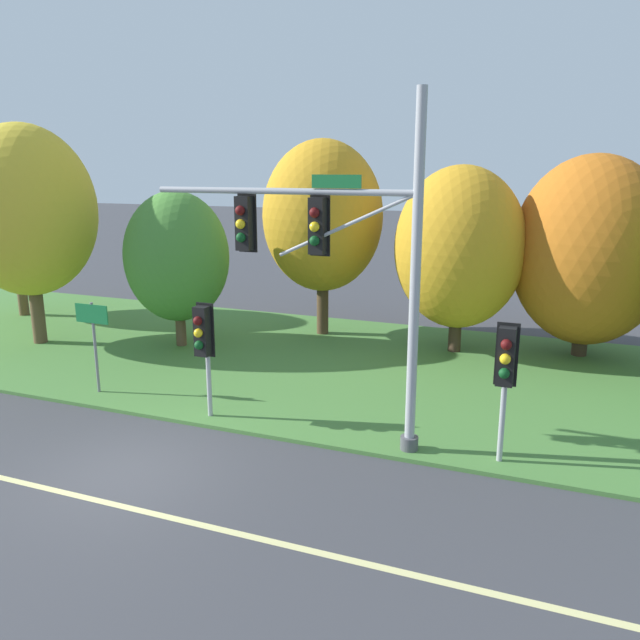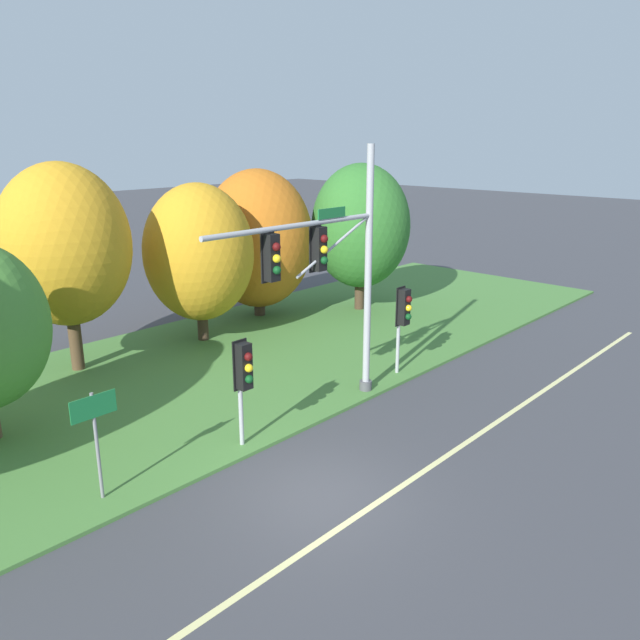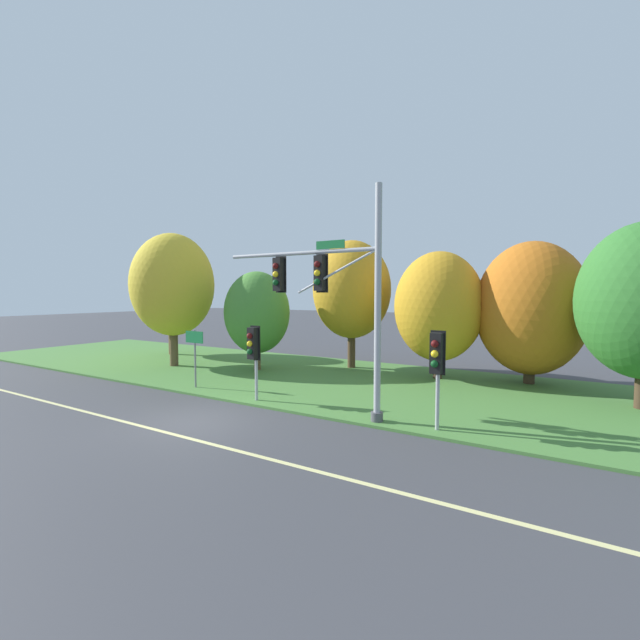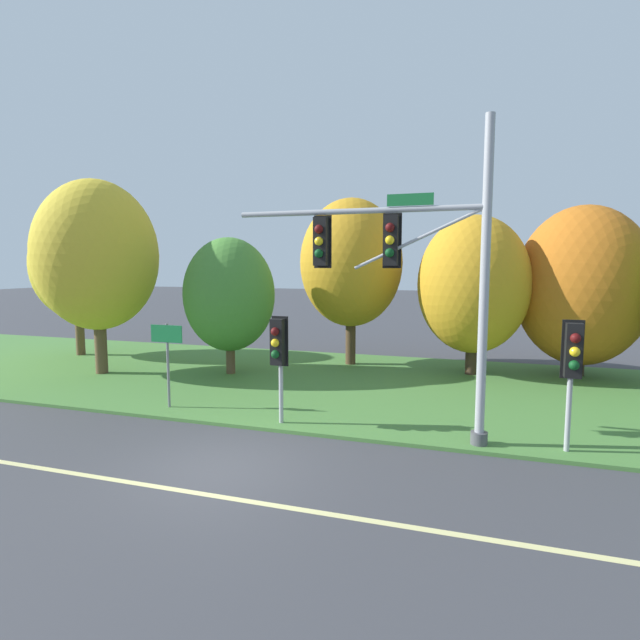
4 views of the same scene
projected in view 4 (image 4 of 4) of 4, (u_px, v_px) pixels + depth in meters
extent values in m
plane|color=#3D3D42|center=(217.00, 468.00, 10.79)|extent=(160.00, 160.00, 0.00)
cube|color=beige|center=(186.00, 491.00, 9.66)|extent=(36.00, 0.16, 0.01)
cube|color=#477A38|center=(329.00, 382.00, 18.59)|extent=(48.00, 11.50, 0.10)
cylinder|color=#9EA0A5|center=(484.00, 284.00, 11.53)|extent=(0.22, 0.22, 7.65)
cylinder|color=#4C4C51|center=(479.00, 438.00, 11.93)|extent=(0.40, 0.40, 0.30)
cylinder|color=#9EA0A5|center=(355.00, 211.00, 12.29)|extent=(6.17, 0.14, 0.14)
cylinder|color=#9EA0A5|center=(418.00, 239.00, 11.89)|extent=(3.12, 0.08, 1.47)
cube|color=black|center=(391.00, 240.00, 12.09)|extent=(0.34, 0.28, 1.22)
cube|color=black|center=(392.00, 241.00, 12.24)|extent=(0.46, 0.04, 1.34)
sphere|color=#4C0C0C|center=(390.00, 227.00, 11.89)|extent=(0.22, 0.22, 0.22)
sphere|color=yellow|center=(390.00, 240.00, 11.92)|extent=(0.22, 0.22, 0.22)
sphere|color=#0C4219|center=(390.00, 253.00, 11.95)|extent=(0.22, 0.22, 0.22)
cube|color=black|center=(321.00, 242.00, 12.64)|extent=(0.34, 0.28, 1.22)
cube|color=black|center=(323.00, 242.00, 12.79)|extent=(0.46, 0.04, 1.34)
sphere|color=#4C0C0C|center=(319.00, 229.00, 12.44)|extent=(0.22, 0.22, 0.22)
sphere|color=yellow|center=(319.00, 241.00, 12.47)|extent=(0.22, 0.22, 0.22)
sphere|color=#0C4219|center=(319.00, 253.00, 12.50)|extent=(0.22, 0.22, 0.22)
cube|color=#196B33|center=(410.00, 200.00, 11.80)|extent=(1.10, 0.04, 0.28)
cylinder|color=#9EA0A5|center=(570.00, 389.00, 11.35)|extent=(0.12, 0.12, 2.94)
cube|color=black|center=(573.00, 350.00, 11.06)|extent=(0.34, 0.28, 1.22)
cube|color=black|center=(572.00, 349.00, 11.21)|extent=(0.46, 0.04, 1.34)
sphere|color=#4C0C0C|center=(576.00, 338.00, 10.86)|extent=(0.22, 0.22, 0.22)
sphere|color=yellow|center=(575.00, 352.00, 10.89)|extent=(0.22, 0.22, 0.22)
sphere|color=#0C4219|center=(574.00, 365.00, 10.93)|extent=(0.22, 0.22, 0.22)
cylinder|color=#9EA0A5|center=(281.00, 372.00, 13.43)|extent=(0.12, 0.12, 2.81)
cube|color=black|center=(278.00, 342.00, 13.15)|extent=(0.34, 0.28, 1.22)
cube|color=black|center=(280.00, 341.00, 13.30)|extent=(0.46, 0.04, 1.34)
sphere|color=#4C0C0C|center=(275.00, 332.00, 12.95)|extent=(0.22, 0.22, 0.22)
sphere|color=yellow|center=(275.00, 343.00, 12.98)|extent=(0.22, 0.22, 0.22)
sphere|color=#0C4219|center=(275.00, 354.00, 13.02)|extent=(0.22, 0.22, 0.22)
cylinder|color=slate|center=(168.00, 365.00, 14.96)|extent=(0.08, 0.08, 2.55)
cube|color=#197238|center=(166.00, 334.00, 14.82)|extent=(1.06, 0.03, 0.52)
cylinder|color=brown|center=(79.00, 322.00, 23.80)|extent=(0.41, 0.41, 3.17)
ellipsoid|color=gold|center=(76.00, 265.00, 23.51)|extent=(4.06, 4.06, 5.08)
cylinder|color=brown|center=(100.00, 331.00, 19.70)|extent=(0.47, 0.47, 3.38)
ellipsoid|color=gold|center=(97.00, 255.00, 19.38)|extent=(4.66, 4.66, 5.82)
cylinder|color=brown|center=(230.00, 346.00, 19.72)|extent=(0.36, 0.36, 2.16)
ellipsoid|color=#478433|center=(229.00, 295.00, 19.49)|extent=(3.55, 3.55, 4.44)
cylinder|color=#4C3823|center=(351.00, 328.00, 21.56)|extent=(0.44, 0.44, 3.18)
ellipsoid|color=#C68C1E|center=(351.00, 263.00, 21.26)|extent=(4.36, 4.36, 5.44)
cylinder|color=#423021|center=(471.00, 344.00, 19.57)|extent=(0.43, 0.43, 2.36)
ellipsoid|color=#C68C1E|center=(473.00, 284.00, 19.31)|extent=(4.27, 4.27, 5.34)
cylinder|color=#423021|center=(578.00, 348.00, 19.34)|extent=(0.49, 0.49, 2.14)
ellipsoid|color=#B76019|center=(582.00, 286.00, 19.08)|extent=(4.89, 4.89, 6.11)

